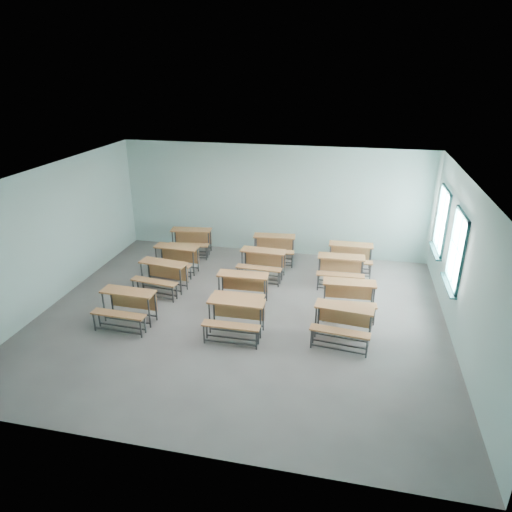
# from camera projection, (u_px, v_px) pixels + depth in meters

# --- Properties ---
(room) EXTENTS (9.04, 8.04, 3.24)m
(room) POSITION_uv_depth(u_px,v_px,m) (244.00, 251.00, 9.71)
(room) COLOR slate
(room) RESTS_ON ground
(desk_unit_r0c0) EXTENTS (1.22, 0.84, 0.74)m
(desk_unit_r0c0) POSITION_uv_depth(u_px,v_px,m) (127.00, 303.00, 9.86)
(desk_unit_r0c0) COLOR #9F6739
(desk_unit_r0c0) RESTS_ON ground
(desk_unit_r0c1) EXTENTS (1.19, 0.81, 0.74)m
(desk_unit_r0c1) POSITION_uv_depth(u_px,v_px,m) (235.00, 313.00, 9.45)
(desk_unit_r0c1) COLOR #9F6739
(desk_unit_r0c1) RESTS_ON ground
(desk_unit_r0c2) EXTENTS (1.26, 0.92, 0.74)m
(desk_unit_r0c2) POSITION_uv_depth(u_px,v_px,m) (343.00, 319.00, 9.23)
(desk_unit_r0c2) COLOR #9F6739
(desk_unit_r0c2) RESTS_ON ground
(desk_unit_r1c0) EXTENTS (1.28, 0.94, 0.74)m
(desk_unit_r1c0) POSITION_uv_depth(u_px,v_px,m) (162.00, 273.00, 11.29)
(desk_unit_r1c0) COLOR #9F6739
(desk_unit_r1c0) RESTS_ON ground
(desk_unit_r1c1) EXTENTS (1.21, 0.83, 0.74)m
(desk_unit_r1c1) POSITION_uv_depth(u_px,v_px,m) (242.00, 285.00, 10.66)
(desk_unit_r1c1) COLOR #9F6739
(desk_unit_r1c1) RESTS_ON ground
(desk_unit_r1c2) EXTENTS (1.23, 0.87, 0.74)m
(desk_unit_r1c2) POSITION_uv_depth(u_px,v_px,m) (349.00, 294.00, 10.27)
(desk_unit_r1c2) COLOR #9F6739
(desk_unit_r1c2) RESTS_ON ground
(desk_unit_r2c0) EXTENTS (1.23, 0.87, 0.74)m
(desk_unit_r2c0) POSITION_uv_depth(u_px,v_px,m) (175.00, 256.00, 12.27)
(desk_unit_r2c0) COLOR #9F6739
(desk_unit_r2c0) RESTS_ON ground
(desk_unit_r2c1) EXTENTS (1.23, 0.86, 0.74)m
(desk_unit_r2c1) POSITION_uv_depth(u_px,v_px,m) (262.00, 260.00, 12.02)
(desk_unit_r2c1) COLOR #9F6739
(desk_unit_r2c1) RESTS_ON ground
(desk_unit_r2c2) EXTENTS (1.21, 0.83, 0.74)m
(desk_unit_r2c2) POSITION_uv_depth(u_px,v_px,m) (341.00, 266.00, 11.65)
(desk_unit_r2c2) COLOR #9F6739
(desk_unit_r2c2) RESTS_ON ground
(desk_unit_r3c0) EXTENTS (1.28, 0.94, 0.74)m
(desk_unit_r3c0) POSITION_uv_depth(u_px,v_px,m) (191.00, 238.00, 13.55)
(desk_unit_r3c0) COLOR #9F6739
(desk_unit_r3c0) RESTS_ON ground
(desk_unit_r3c1) EXTENTS (1.26, 0.91, 0.74)m
(desk_unit_r3c1) POSITION_uv_depth(u_px,v_px,m) (274.00, 245.00, 13.05)
(desk_unit_r3c1) COLOR #9F6739
(desk_unit_r3c1) RESTS_ON ground
(desk_unit_r3c2) EXTENTS (1.20, 0.82, 0.74)m
(desk_unit_r3c2) POSITION_uv_depth(u_px,v_px,m) (350.00, 254.00, 12.43)
(desk_unit_r3c2) COLOR #9F6739
(desk_unit_r3c2) RESTS_ON ground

